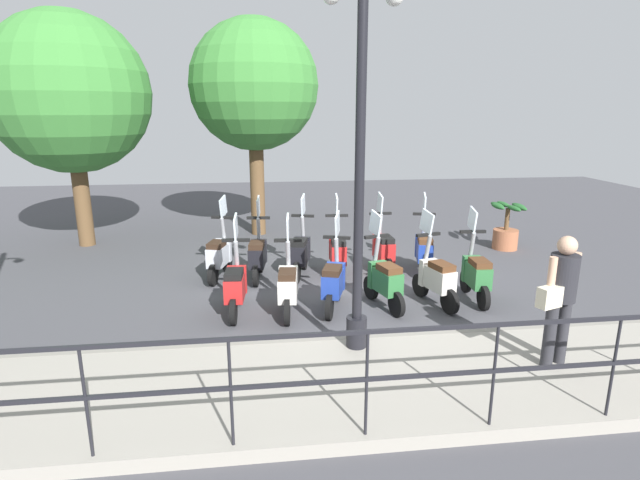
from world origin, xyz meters
TOP-DOWN VIEW (x-y plane):
  - ground_plane at (0.00, 0.00)m, footprint 28.00×28.00m
  - promenade_walkway at (-3.15, 0.00)m, footprint 2.20×20.00m
  - fence_railing at (-4.20, 0.00)m, footprint 0.04×16.03m
  - lamp_post_near at (-2.40, 0.35)m, footprint 0.26×0.90m
  - pedestrian_with_bag at (-3.16, -1.89)m, footprint 0.45×0.62m
  - tree_large at (3.84, 5.63)m, footprint 3.51×3.51m
  - tree_distant at (4.46, 1.57)m, footprint 3.13×3.13m
  - potted_palm at (2.30, -4.07)m, footprint 1.06×0.66m
  - scooter_near_0 at (-0.71, -2.00)m, footprint 1.23×0.44m
  - scooter_near_1 at (-0.81, -1.27)m, footprint 1.21×0.52m
  - scooter_near_2 at (-0.82, -0.41)m, footprint 1.21×0.53m
  - scooter_near_3 at (-0.81, 0.41)m, footprint 1.20×0.55m
  - scooter_near_4 at (-0.91, 1.14)m, footprint 1.23×0.44m
  - scooter_near_5 at (-0.80, 1.95)m, footprint 1.23×0.44m
  - scooter_far_0 at (0.81, -1.62)m, footprint 1.22×0.50m
  - scooter_far_1 at (0.95, -0.84)m, footprint 1.23×0.44m
  - scooter_far_2 at (0.87, 0.08)m, footprint 1.23×0.44m
  - scooter_far_3 at (0.94, 0.78)m, footprint 1.21×0.52m
  - scooter_far_4 at (0.84, 1.60)m, footprint 1.23×0.44m
  - scooter_far_5 at (0.97, 2.31)m, footprint 1.21×0.52m

SIDE VIEW (x-z plane):
  - ground_plane at x=0.00m, z-range 0.00..0.00m
  - promenade_walkway at x=-3.15m, z-range 0.00..0.15m
  - potted_palm at x=2.30m, z-range -0.08..0.97m
  - scooter_near_0 at x=-0.71m, z-range -0.29..1.25m
  - scooter_near_1 at x=-0.81m, z-range -0.29..1.25m
  - scooter_near_2 at x=-0.82m, z-range -0.29..1.25m
  - scooter_near_3 at x=-0.81m, z-range -0.29..1.25m
  - scooter_near_4 at x=-0.91m, z-range -0.29..1.25m
  - scooter_near_5 at x=-0.80m, z-range -0.29..1.25m
  - scooter_far_0 at x=0.81m, z-range -0.29..1.25m
  - scooter_far_1 at x=0.95m, z-range -0.29..1.25m
  - scooter_far_2 at x=0.87m, z-range -0.29..1.25m
  - scooter_far_3 at x=0.94m, z-range -0.29..1.25m
  - scooter_far_4 at x=0.84m, z-range -0.29..1.25m
  - scooter_far_5 at x=0.97m, z-range -0.29..1.25m
  - fence_railing at x=-4.20m, z-range 0.36..1.43m
  - pedestrian_with_bag at x=-3.16m, z-range 0.28..1.87m
  - lamp_post_near at x=-2.40m, z-range -0.10..4.58m
  - tree_large at x=3.84m, z-range 0.84..6.07m
  - tree_distant at x=4.46m, z-range 1.04..6.29m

